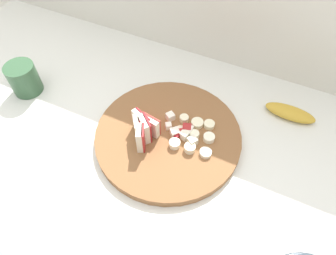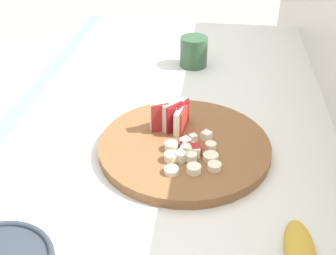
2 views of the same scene
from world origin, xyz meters
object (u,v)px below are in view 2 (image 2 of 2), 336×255
banana_peel (300,250)px  apple_dice_pile (191,147)px  small_jar (194,52)px  cutting_board (184,146)px  apple_wedge_fan (173,116)px  banana_slice_rows (191,157)px

banana_peel → apple_dice_pile: bearing=-140.6°
apple_dice_pile → small_jar: bearing=-176.5°
cutting_board → small_jar: small_jar is taller
apple_dice_pile → apple_wedge_fan: bearing=-150.7°
cutting_board → apple_wedge_fan: 0.07m
apple_dice_pile → banana_peel: bearing=39.4°
apple_dice_pile → small_jar: size_ratio=1.23×
apple_wedge_fan → banana_slice_rows: apple_wedge_fan is taller
cutting_board → banana_peel: banana_peel is taller
banana_peel → small_jar: small_jar is taller
cutting_board → apple_dice_pile: 0.04m
small_jar → cutting_board: bearing=1.7°
apple_wedge_fan → banana_peel: bearing=37.1°
banana_peel → small_jar: 0.71m
cutting_board → apple_wedge_fan: apple_wedge_fan is taller
apple_wedge_fan → banana_peel: apple_wedge_fan is taller
cutting_board → apple_dice_pile: bearing=27.4°
banana_slice_rows → apple_dice_pile: bearing=-174.3°
small_jar → banana_peel: bearing=17.5°
apple_wedge_fan → small_jar: size_ratio=0.95×
banana_slice_rows → apple_wedge_fan: bearing=-156.4°
cutting_board → apple_dice_pile: apple_dice_pile is taller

